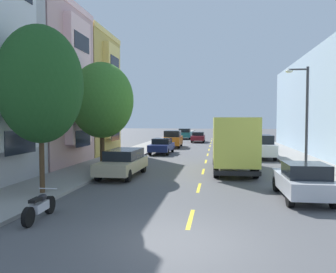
% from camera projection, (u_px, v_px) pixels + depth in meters
% --- Properties ---
extents(ground_plane, '(160.00, 160.00, 0.00)m').
position_uv_depth(ground_plane, '(210.00, 147.00, 38.49)').
color(ground_plane, '#4C4C4F').
extents(sidewalk_left, '(3.20, 120.00, 0.14)m').
position_uv_depth(sidewalk_left, '(145.00, 148.00, 37.53)').
color(sidewalk_left, gray).
rests_on(sidewalk_left, ground_plane).
extents(sidewalk_right, '(3.20, 120.00, 0.14)m').
position_uv_depth(sidewalk_right, '(277.00, 149.00, 35.48)').
color(sidewalk_right, gray).
rests_on(sidewalk_right, ground_plane).
extents(lane_centerline_dashes, '(0.14, 47.20, 0.01)m').
position_uv_depth(lane_centerline_dashes, '(208.00, 152.00, 33.05)').
color(lane_centerline_dashes, yellow).
rests_on(lane_centerline_dashes, ground_plane).
extents(townhouse_third_mustard, '(10.66, 7.10, 10.92)m').
position_uv_depth(townhouse_third_mustard, '(57.00, 97.00, 30.58)').
color(townhouse_third_mustard, tan).
rests_on(townhouse_third_mustard, ground_plane).
extents(street_tree_nearest, '(3.48, 3.48, 6.93)m').
position_uv_depth(street_tree_nearest, '(40.00, 85.00, 13.86)').
color(street_tree_nearest, '#47331E').
rests_on(street_tree_nearest, sidewalk_left).
extents(street_tree_second, '(4.01, 4.01, 6.66)m').
position_uv_depth(street_tree_second, '(102.00, 100.00, 21.25)').
color(street_tree_second, '#47331E').
rests_on(street_tree_second, sidewalk_left).
extents(street_lamp, '(1.35, 0.28, 6.17)m').
position_uv_depth(street_lamp, '(304.00, 110.00, 19.98)').
color(street_lamp, '#38383D').
rests_on(street_lamp, sidewalk_right).
extents(delivery_box_truck, '(2.53, 7.54, 3.31)m').
position_uv_depth(delivery_box_truck, '(233.00, 141.00, 20.63)').
color(delivery_box_truck, '#D8D84C').
rests_on(delivery_box_truck, ground_plane).
extents(parked_pickup_teal, '(2.09, 5.33, 1.73)m').
position_uv_depth(parked_pickup_teal, '(185.00, 134.00, 55.24)').
color(parked_pickup_teal, '#195B60').
rests_on(parked_pickup_teal, ground_plane).
extents(parked_suv_orange, '(2.06, 4.84, 1.93)m').
position_uv_depth(parked_suv_orange, '(173.00, 139.00, 38.64)').
color(parked_suv_orange, orange).
rests_on(parked_suv_orange, ground_plane).
extents(parked_pickup_forest, '(2.09, 5.33, 1.73)m').
position_uv_depth(parked_pickup_forest, '(245.00, 138.00, 43.73)').
color(parked_pickup_forest, '#194C28').
rests_on(parked_pickup_forest, ground_plane).
extents(parked_sedan_charcoal, '(1.89, 4.54, 1.43)m').
position_uv_depth(parked_sedan_charcoal, '(241.00, 135.00, 51.85)').
color(parked_sedan_charcoal, '#333338').
rests_on(parked_sedan_charcoal, ground_plane).
extents(parked_suv_black, '(2.02, 4.83, 1.93)m').
position_uv_depth(parked_suv_black, '(252.00, 141.00, 34.34)').
color(parked_suv_black, black).
rests_on(parked_suv_black, ground_plane).
extents(parked_hatchback_silver, '(1.79, 4.02, 1.50)m').
position_uv_depth(parked_hatchback_silver, '(303.00, 181.00, 13.41)').
color(parked_hatchback_silver, '#B2B5BA').
rests_on(parked_hatchback_silver, ground_plane).
extents(parked_wagon_champagne, '(1.95, 4.75, 1.50)m').
position_uv_depth(parked_wagon_champagne, '(123.00, 162.00, 18.95)').
color(parked_wagon_champagne, tan).
rests_on(parked_wagon_champagne, ground_plane).
extents(parked_sedan_navy, '(1.87, 4.53, 1.43)m').
position_uv_depth(parked_sedan_navy, '(162.00, 146.00, 31.47)').
color(parked_sedan_navy, navy).
rests_on(parked_sedan_navy, ground_plane).
extents(parked_suv_white, '(2.00, 4.82, 1.93)m').
position_uv_depth(parked_suv_white, '(261.00, 146.00, 27.78)').
color(parked_suv_white, silver).
rests_on(parked_suv_white, ground_plane).
extents(moving_burgundy_sedan, '(1.80, 4.50, 1.43)m').
position_uv_depth(moving_burgundy_sedan, '(198.00, 137.00, 47.41)').
color(moving_burgundy_sedan, maroon).
rests_on(moving_burgundy_sedan, ground_plane).
extents(parked_motorcycle, '(0.62, 2.05, 0.90)m').
position_uv_depth(parked_motorcycle, '(40.00, 207.00, 10.71)').
color(parked_motorcycle, black).
rests_on(parked_motorcycle, ground_plane).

